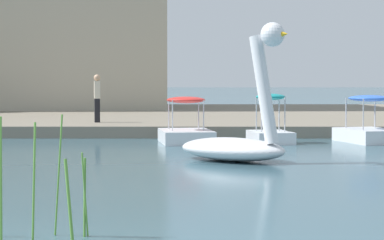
% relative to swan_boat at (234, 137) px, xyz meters
% --- Properties ---
extents(shore_bank_far, '(152.67, 25.79, 0.39)m').
position_rel_swan_boat_xyz_m(shore_bank_far, '(-3.30, 20.12, -0.37)').
color(shore_bank_far, slate).
rests_on(shore_bank_far, ground_plane).
extents(swan_boat, '(3.17, 3.05, 3.19)m').
position_rel_swan_boat_xyz_m(swan_boat, '(0.00, 0.00, 0.00)').
color(swan_boat, white).
rests_on(swan_boat, ground_plane).
extents(pedal_boat_blue, '(1.97, 2.51, 1.45)m').
position_rel_swan_boat_xyz_m(pedal_boat_blue, '(4.37, 5.57, -0.12)').
color(pedal_boat_blue, white).
rests_on(pedal_boat_blue, ground_plane).
extents(pedal_boat_teal, '(1.38, 1.88, 1.50)m').
position_rel_swan_boat_xyz_m(pedal_boat_teal, '(1.32, 5.31, -0.17)').
color(pedal_boat_teal, white).
rests_on(pedal_boat_teal, ground_plane).
extents(pedal_boat_red, '(1.81, 2.53, 1.41)m').
position_rel_swan_boat_xyz_m(pedal_boat_red, '(-1.25, 5.39, -0.17)').
color(pedal_boat_red, white).
rests_on(pedal_boat_red, ground_plane).
extents(person_on_path, '(0.25, 0.26, 1.74)m').
position_rel_swan_boat_xyz_m(person_on_path, '(-4.51, 9.91, 0.76)').
color(person_on_path, black).
rests_on(person_on_path, shore_bank_far).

